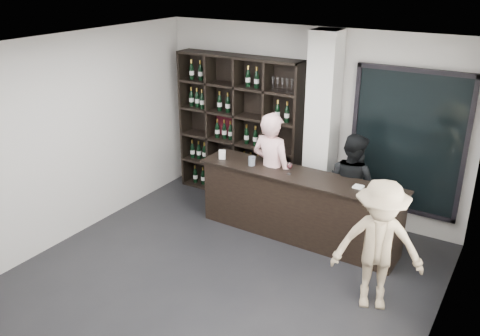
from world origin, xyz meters
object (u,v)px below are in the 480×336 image
Objects in this scene: tasting_counter at (298,206)px; taster_black at (351,185)px; taster_pink at (271,171)px; wine_shelf at (239,128)px; customer at (378,246)px.

tasting_counter is 0.82m from taster_black.
wine_shelf is at bearing -27.79° from taster_pink.
taster_pink is 2.24m from customer.
customer reaches higher than tasting_counter.
taster_black is (2.10, -0.33, -0.42)m from wine_shelf.
wine_shelf is 1.85m from tasting_counter.
customer is at bearing 138.99° from taster_black.
tasting_counter is at bearing 176.47° from taster_pink.
wine_shelf is 0.80× the size of tasting_counter.
wine_shelf is 2.17m from taster_black.
tasting_counter is at bearing 58.11° from taster_black.
wine_shelf is at bearing 153.26° from tasting_counter.
taster_black is 1.71m from customer.
tasting_counter is (1.50, -0.82, -0.70)m from wine_shelf.
taster_pink reaches higher than taster_black.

